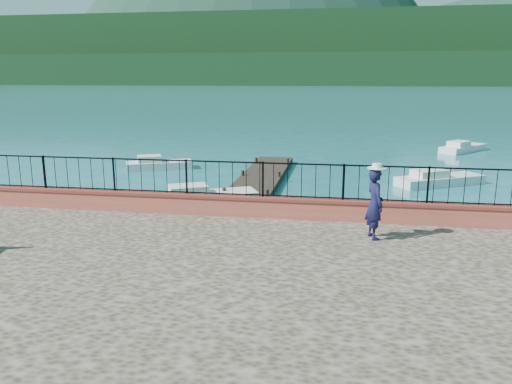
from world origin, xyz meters
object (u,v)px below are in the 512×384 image
(person, at_px, (375,204))
(boat_0, at_px, (204,193))
(boat_5, at_px, (463,146))
(boat_2, at_px, (440,177))
(boat_3, at_px, (159,162))

(person, relative_size, boat_0, 0.40)
(boat_5, bearing_deg, boat_2, -156.98)
(person, height_order, boat_2, person)
(boat_0, height_order, boat_2, same)
(person, height_order, boat_5, person)
(boat_3, bearing_deg, boat_5, 3.71)
(boat_0, bearing_deg, boat_2, 1.13)
(boat_0, xyz_separation_m, boat_2, (10.17, 5.26, 0.00))
(boat_0, bearing_deg, boat_5, 24.60)
(person, relative_size, boat_2, 0.40)
(boat_0, height_order, boat_3, same)
(person, height_order, boat_0, person)
(boat_2, bearing_deg, person, -136.93)
(boat_2, distance_m, boat_5, 12.21)
(boat_2, xyz_separation_m, boat_5, (3.63, 11.66, 0.00))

